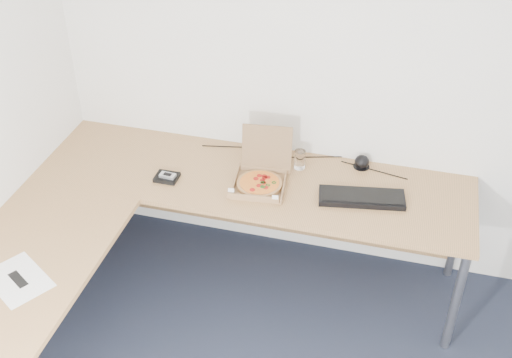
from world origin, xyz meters
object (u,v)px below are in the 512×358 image
(desk, at_px, (174,219))
(keyboard, at_px, (362,198))
(drinking_glass, at_px, (300,159))
(pizza_box, at_px, (260,180))
(wallet, at_px, (167,177))

(desk, xyz_separation_m, keyboard, (0.95, 0.39, 0.04))
(desk, relative_size, drinking_glass, 21.84)
(desk, distance_m, keyboard, 1.03)
(desk, relative_size, pizza_box, 7.48)
(pizza_box, distance_m, drinking_glass, 0.29)
(desk, distance_m, pizza_box, 0.54)
(desk, distance_m, drinking_glass, 0.83)
(desk, bearing_deg, keyboard, 22.12)
(keyboard, height_order, wallet, keyboard)
(pizza_box, bearing_deg, drinking_glass, 45.19)
(keyboard, bearing_deg, wallet, 175.16)
(drinking_glass, bearing_deg, wallet, -156.59)
(wallet, bearing_deg, desk, -63.00)
(desk, relative_size, wallet, 19.09)
(drinking_glass, bearing_deg, desk, -132.73)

